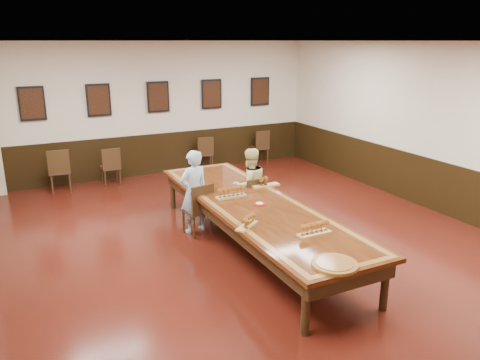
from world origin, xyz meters
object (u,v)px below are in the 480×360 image
spare_chair_b (110,166)px  person_woman (250,185)px  spare_chair_d (259,146)px  spare_chair_a (60,170)px  chair_woman (252,200)px  person_man (194,192)px  carved_platter (335,264)px  chair_man (197,208)px  spare_chair_c (205,153)px  conference_table (254,212)px

spare_chair_b → person_woman: bearing=116.8°
spare_chair_d → spare_chair_a: bearing=3.8°
chair_woman → spare_chair_a: bearing=-51.6°
person_man → carved_platter: 3.35m
spare_chair_a → person_man: size_ratio=0.66×
chair_man → chair_woman: (1.07, 0.02, -0.02)m
spare_chair_c → person_man: person_man is taller
chair_man → spare_chair_c: size_ratio=1.05×
spare_chair_b → carved_platter: (1.16, -6.79, 0.33)m
person_man → carved_platter: (0.44, -3.32, 0.04)m
chair_woman → conference_table: bearing=63.0°
spare_chair_b → spare_chair_a: bearing=-1.5°
chair_woman → spare_chair_b: bearing=-63.8°
carved_platter → spare_chair_c: bearing=79.6°
spare_chair_a → chair_man: bearing=122.4°
chair_man → spare_chair_d: bearing=-141.4°
spare_chair_a → person_woman: size_ratio=0.70×
chair_woman → spare_chair_a: size_ratio=0.91×
spare_chair_c → spare_chair_b: bearing=19.1°
chair_woman → spare_chair_b: spare_chair_b is taller
spare_chair_a → spare_chair_d: 5.15m
chair_woman → person_woman: 0.26m
spare_chair_a → carved_platter: (2.25, -6.80, 0.29)m
spare_chair_c → carved_platter: size_ratio=1.42×
person_man → spare_chair_b: bearing=-88.8°
spare_chair_d → person_woman: (-2.24, -3.73, 0.24)m
chair_woman → spare_chair_b: 3.98m
spare_chair_a → spare_chair_b: spare_chair_a is taller
chair_woman → spare_chair_b: size_ratio=0.99×
spare_chair_b → person_man: size_ratio=0.61×
chair_woman → spare_chair_c: (0.65, 3.86, -0.01)m
spare_chair_a → spare_chair_b: bearing=-175.4°
chair_woman → conference_table: (-0.47, -0.96, 0.17)m
spare_chair_d → spare_chair_b: bearing=4.8°
chair_man → spare_chair_d: 5.07m
chair_man → person_woman: person_woman is taller
spare_chair_b → person_woman: size_ratio=0.64×
spare_chair_d → person_woman: bearing=59.8°
chair_man → conference_table: 1.13m
chair_man → spare_chair_c: bearing=-124.6°
person_woman → spare_chair_a: bearing=-50.9°
spare_chair_a → conference_table: bearing=123.5°
spare_chair_d → spare_chair_c: bearing=-0.2°
conference_table → chair_woman: bearing=63.9°
carved_platter → person_man: bearing=97.5°
spare_chair_a → conference_table: (2.43, -4.52, 0.13)m
spare_chair_a → person_man: bearing=122.8°
chair_man → person_man: bearing=-90.0°
spare_chair_d → person_woman: size_ratio=0.65×
chair_woman → spare_chair_d: spare_chair_d is taller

